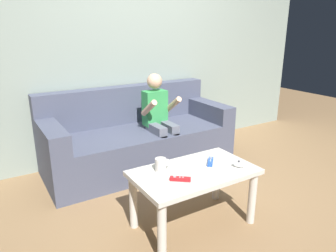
{
  "coord_description": "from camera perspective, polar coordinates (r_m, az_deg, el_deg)",
  "views": [
    {
      "loc": [
        -1.61,
        -1.74,
        1.43
      ],
      "look_at": [
        -0.22,
        0.52,
        0.6
      ],
      "focal_mm": 33.46,
      "sensor_mm": 36.0,
      "label": 1
    }
  ],
  "objects": [
    {
      "name": "ground_plane",
      "position": [
        2.77,
        9.91,
        -13.99
      ],
      "size": [
        9.77,
        9.77,
        0.0
      ],
      "primitive_type": "plane",
      "color": "olive"
    },
    {
      "name": "wall_back",
      "position": [
        3.63,
        -5.36,
        14.53
      ],
      "size": [
        4.89,
        0.05,
        2.5
      ],
      "primitive_type": "cube",
      "color": "gray",
      "rests_on": "ground"
    },
    {
      "name": "couch",
      "position": [
        3.36,
        -5.57,
        -2.41
      ],
      "size": [
        1.95,
        0.8,
        0.83
      ],
      "color": "#474C60",
      "rests_on": "ground"
    },
    {
      "name": "person_seated_on_couch",
      "position": [
        3.2,
        -1.61,
        1.77
      ],
      "size": [
        0.34,
        0.41,
        0.99
      ],
      "color": "slate",
      "rests_on": "ground"
    },
    {
      "name": "coffee_table",
      "position": [
        2.32,
        4.75,
        -9.8
      ],
      "size": [
        0.89,
        0.51,
        0.45
      ],
      "color": "beige",
      "rests_on": "ground"
    },
    {
      "name": "game_remote_blue_near_edge",
      "position": [
        2.41,
        7.75,
        -6.45
      ],
      "size": [
        0.12,
        0.13,
        0.03
      ],
      "color": "blue",
      "rests_on": "coffee_table"
    },
    {
      "name": "nunchuk_white",
      "position": [
        2.37,
        12.75,
        -6.87
      ],
      "size": [
        0.09,
        0.1,
        0.05
      ],
      "color": "white",
      "rests_on": "coffee_table"
    },
    {
      "name": "game_remote_red_far_corner",
      "position": [
        2.13,
        2.25,
        -9.6
      ],
      "size": [
        0.13,
        0.12,
        0.03
      ],
      "color": "red",
      "rests_on": "coffee_table"
    },
    {
      "name": "coffee_mug",
      "position": [
        2.25,
        -1.29,
        -7.04
      ],
      "size": [
        0.12,
        0.08,
        0.1
      ],
      "color": "silver",
      "rests_on": "coffee_table"
    }
  ]
}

